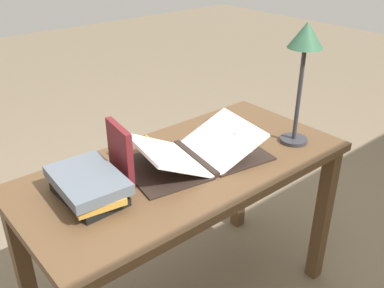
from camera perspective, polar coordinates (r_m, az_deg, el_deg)
The scene contains 7 objects.
reading_desk at distance 1.76m, azimuth -0.75°, elevation -5.95°, with size 1.34×0.65×0.77m.
open_book at distance 1.71m, azimuth 0.53°, elevation -1.14°, with size 0.61×0.41×0.12m.
book_stack_tall at distance 1.52m, azimuth -13.69°, elevation -5.42°, with size 0.22×0.32×0.09m.
book_standing_upright at distance 1.58m, azimuth -9.55°, elevation -1.16°, with size 0.05×0.18×0.22m.
reading_lamp at distance 1.78m, azimuth 14.79°, elevation 12.12°, with size 0.14×0.14×0.52m.
coffee_mug at distance 1.79m, azimuth 6.81°, elevation 0.45°, with size 0.12×0.09×0.09m.
pencil at distance 1.87m, azimuth -5.21°, elevation 0.27°, with size 0.03×0.15×0.01m.
Camera 1 is at (0.93, 1.14, 1.62)m, focal length 40.00 mm.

